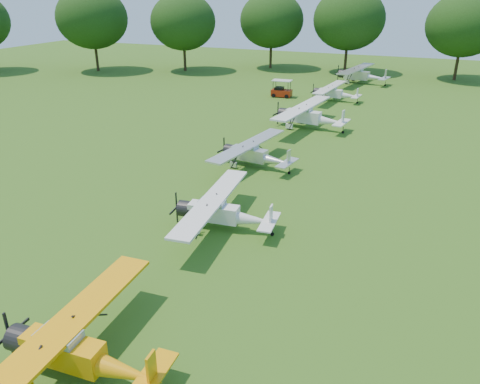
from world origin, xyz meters
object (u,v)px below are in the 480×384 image
(aircraft_6, at_px, (334,92))
(golf_cart, at_px, (281,91))
(aircraft_4, at_px, (254,153))
(aircraft_5, at_px, (309,115))
(aircraft_7, at_px, (361,74))
(aircraft_2, at_px, (74,351))
(aircraft_3, at_px, (221,211))

(aircraft_6, height_order, golf_cart, golf_cart)
(aircraft_4, distance_m, aircraft_5, 12.07)
(aircraft_7, bearing_deg, aircraft_2, -80.45)
(aircraft_5, relative_size, golf_cart, 4.55)
(aircraft_3, distance_m, aircraft_4, 10.26)
(aircraft_3, xyz_separation_m, aircraft_4, (-1.81, 10.10, 0.00))
(aircraft_3, height_order, golf_cart, golf_cart)
(aircraft_6, distance_m, golf_cart, 6.64)
(aircraft_4, distance_m, aircraft_6, 24.99)
(aircraft_4, height_order, aircraft_5, aircraft_5)
(aircraft_2, height_order, aircraft_4, aircraft_2)
(aircraft_4, height_order, aircraft_7, aircraft_7)
(aircraft_2, distance_m, aircraft_6, 47.11)
(aircraft_3, relative_size, aircraft_5, 0.84)
(golf_cart, bearing_deg, aircraft_4, -79.13)
(aircraft_6, bearing_deg, aircraft_4, -86.13)
(aircraft_7, xyz_separation_m, golf_cart, (-7.75, -12.75, -0.66))
(aircraft_3, height_order, aircraft_7, aircraft_7)
(aircraft_3, relative_size, aircraft_7, 0.81)
(aircraft_4, bearing_deg, aircraft_2, -76.28)
(aircraft_6, relative_size, aircraft_7, 0.79)
(aircraft_7, distance_m, golf_cart, 14.94)
(aircraft_4, bearing_deg, aircraft_7, 96.22)
(aircraft_4, relative_size, aircraft_5, 0.84)
(aircraft_7, bearing_deg, aircraft_3, -80.39)
(aircraft_4, xyz_separation_m, golf_cart, (-5.71, 24.78, -0.41))
(aircraft_3, distance_m, aircraft_6, 35.08)
(aircraft_2, bearing_deg, aircraft_5, 88.51)
(aircraft_4, bearing_deg, aircraft_3, -70.50)
(aircraft_2, distance_m, aircraft_7, 59.67)
(aircraft_3, relative_size, golf_cart, 3.81)
(aircraft_2, relative_size, golf_cart, 4.00)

